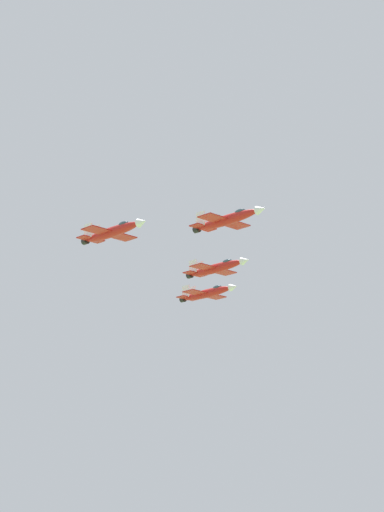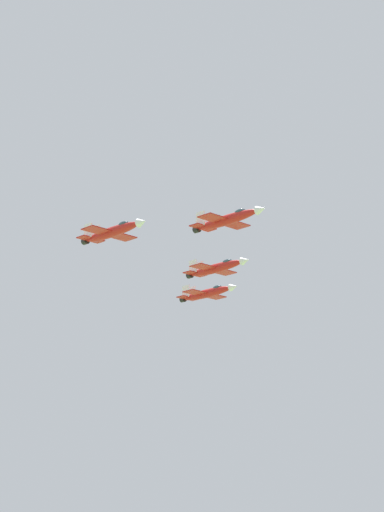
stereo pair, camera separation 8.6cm
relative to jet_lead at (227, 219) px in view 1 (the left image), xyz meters
name	(u,v)px [view 1 (the left image)]	position (x,y,z in m)	size (l,w,h in m)	color
jet_lead	(227,219)	(0.00, 0.00, 0.00)	(11.16, 18.39, 3.87)	red
jet_left_wingman	(216,268)	(14.69, 16.43, -3.56)	(10.99, 18.09, 3.81)	red
jet_right_wingman	(112,232)	(-13.85, 17.14, -1.79)	(11.20, 18.48, 3.89)	red
jet_left_outer	(207,293)	(29.37, 32.86, -3.73)	(11.33, 18.62, 3.92)	red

